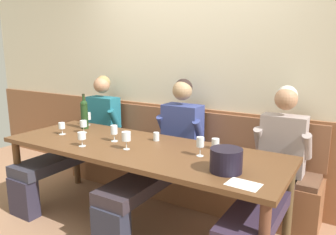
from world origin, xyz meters
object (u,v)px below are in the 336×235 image
water_tumbler_center (215,144)px  wine_glass_center_rear (87,116)px  dining_table (139,154)px  wine_bottle_clear_water (84,113)px  person_center_right_seat (80,138)px  wall_bench (179,171)px  wine_glass_right_end (126,137)px  wine_glass_mid_left (62,126)px  water_tumbler_left (156,137)px  wine_glass_by_bottle (83,124)px  person_center_left_seat (271,175)px  person_left_seat (164,151)px  ice_bucket (226,160)px  wine_glass_mid_right (82,136)px  wine_glass_near_bucket (200,143)px  wine_glass_center_front (114,131)px

water_tumbler_center → wine_glass_center_rear: bearing=177.3°
dining_table → wine_bottle_clear_water: bearing=165.5°
person_center_right_seat → dining_table: bearing=-16.6°
wall_bench → wine_glass_center_rear: wall_bench is taller
wine_bottle_clear_water → wine_glass_right_end: 0.93m
wine_glass_mid_left → water_tumbler_left: bearing=18.0°
wine_glass_center_rear → water_tumbler_left: (1.02, -0.13, -0.06)m
dining_table → wine_glass_by_bottle: 0.79m
dining_table → person_center_left_seat: bearing=16.4°
person_left_seat → water_tumbler_center: 0.59m
dining_table → ice_bucket: (0.88, -0.16, 0.15)m
person_left_seat → wine_glass_mid_right: (-0.48, -0.61, 0.22)m
person_center_right_seat → wine_glass_mid_left: person_center_right_seat is taller
wine_glass_center_rear → wine_glass_right_end: (0.95, -0.49, 0.01)m
person_center_left_seat → ice_bucket: person_center_left_seat is taller
wine_glass_mid_right → person_center_left_seat: bearing=20.9°
person_left_seat → wine_glass_right_end: (-0.08, -0.47, 0.24)m
wine_glass_near_bucket → wine_glass_center_front: wine_glass_near_bucket is taller
wine_glass_near_bucket → wall_bench: bearing=130.3°
person_left_seat → ice_bucket: bearing=-31.8°
wall_bench → wine_bottle_clear_water: wine_bottle_clear_water is taller
person_center_left_seat → water_tumbler_center: person_center_left_seat is taller
person_center_left_seat → wine_glass_mid_right: size_ratio=10.41×
wine_glass_center_rear → wine_glass_mid_right: 0.83m
person_left_seat → wine_glass_right_end: size_ratio=8.67×
wine_glass_by_bottle → water_tumbler_left: bearing=10.5°
person_left_seat → water_tumbler_left: size_ratio=16.90×
dining_table → person_center_right_seat: size_ratio=1.93×
wine_glass_mid_left → ice_bucket: bearing=-3.0°
person_center_right_seat → wine_glass_center_rear: size_ratio=9.25×
wine_glass_center_front → wine_glass_mid_right: 0.30m
wine_glass_center_rear → water_tumbler_left: 1.03m
person_left_seat → wine_glass_by_bottle: (-0.81, -0.26, 0.22)m
ice_bucket → water_tumbler_center: bearing=121.2°
wine_glass_right_end → wine_glass_mid_right: bearing=-161.2°
wine_glass_by_bottle → wine_glass_center_rear: 0.35m
ice_bucket → wine_glass_near_bucket: (-0.30, 0.21, 0.03)m
wine_glass_near_bucket → wine_glass_mid_left: bearing=-175.6°
wall_bench → wine_glass_center_rear: 1.20m
dining_table → wall_bench: bearing=90.0°
wall_bench → water_tumbler_left: 0.72m
ice_bucket → person_center_left_seat: bearing=67.6°
wine_glass_near_bucket → wine_glass_center_front: size_ratio=1.03×
wine_glass_center_front → wall_bench: bearing=68.2°
wine_glass_center_rear → person_center_left_seat: bearing=-1.2°
wine_glass_center_rear → wall_bench: bearing=20.5°
wine_glass_by_bottle → wine_glass_right_end: size_ratio=0.84×
wine_bottle_clear_water → wine_glass_near_bucket: wine_bottle_clear_water is taller
dining_table → wine_glass_by_bottle: bearing=173.5°
wine_glass_mid_left → water_tumbler_center: (1.51, 0.36, -0.04)m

